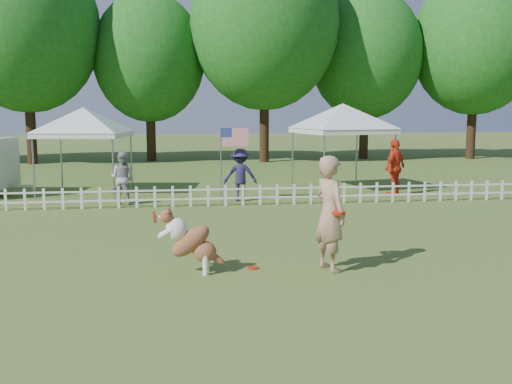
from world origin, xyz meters
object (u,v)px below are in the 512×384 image
Objects in this scene: dog at (192,241)px; spectator_b at (240,175)px; flag_pole at (221,165)px; canopy_tent_right at (342,148)px; canopy_tent_left at (85,152)px; spectator_c at (395,167)px; handler at (330,214)px; frisbee_on_turf at (253,268)px; spectator_a at (123,178)px.

spectator_b reaches higher than dog.
dog is at bearing -94.96° from flag_pole.
canopy_tent_right is at bearing -151.02° from spectator_b.
canopy_tent_left reaches higher than spectator_c.
handler reaches higher than spectator_c.
canopy_tent_right is (5.37, 9.60, 0.89)m from dog.
canopy_tent_right reaches higher than flag_pole.
flag_pole is at bearing -22.47° from canopy_tent_left.
canopy_tent_right reaches higher than handler.
dog is 0.38× the size of canopy_tent_right.
canopy_tent_right is at bearing 6.39° from canopy_tent_left.
canopy_tent_right is (3.04, 9.71, 0.46)m from handler.
handler is at bearing 23.17° from spectator_c.
canopy_tent_left is 5.38m from spectator_b.
canopy_tent_right reaches higher than spectator_c.
spectator_c reaches higher than spectator_b.
canopy_tent_left is 8.57m from canopy_tent_right.
flag_pole is at bearing -163.69° from canopy_tent_right.
canopy_tent_right reaches higher than dog.
canopy_tent_left reaches higher than frisbee_on_turf.
spectator_c is at bearing -47.65° from handler.
spectator_a is (-2.85, 0.18, -0.36)m from flag_pole.
canopy_tent_left is at bearing -49.16° from spectator_c.
canopy_tent_left is at bearing 152.29° from flag_pole.
dog is 10.51m from spectator_c.
handler is 7.58m from flag_pole.
spectator_c is at bearing -59.83° from canopy_tent_right.
dog is 0.70× the size of spectator_b.
canopy_tent_left is 1.79× the size of spectator_a.
canopy_tent_left is at bearing -36.81° from spectator_a.
flag_pole reaches higher than spectator_a.
canopy_tent_left is at bearing 9.26° from handler.
spectator_a is 3.46m from spectator_b.
frisbee_on_turf is at bearing 133.74° from spectator_a.
dog is at bearing 126.04° from spectator_a.
dog is at bearing 67.71° from handler.
canopy_tent_left is at bearing 113.58° from frisbee_on_turf.
spectator_a is 0.97× the size of spectator_b.
handler is 2.36m from dog.
spectator_b is 0.87× the size of spectator_c.
frisbee_on_turf is at bearing 15.54° from dog.
spectator_c is at bearing -1.95° from canopy_tent_left.
spectator_c is at bearing 54.57° from frisbee_on_turf.
frisbee_on_turf is 7.94m from spectator_a.
flag_pole is 0.76m from spectator_b.
spectator_b is at bearing -16.32° from canopy_tent_left.
handler is 8.69m from spectator_a.
spectator_b is at bearing -33.93° from spectator_c.
handler is at bearing 140.93° from spectator_a.
spectator_c is at bearing -153.65° from spectator_a.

